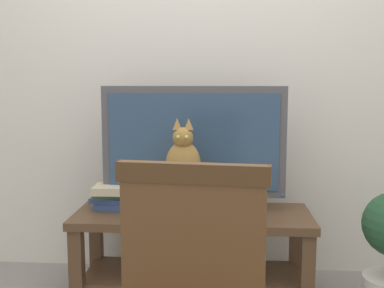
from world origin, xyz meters
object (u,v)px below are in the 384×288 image
object	(u,v)px
tv	(194,146)
tv_stand	(193,238)
cat	(184,172)
media_box	(184,210)
book_stack	(110,196)

from	to	relation	value
tv	tv_stand	bearing A→B (deg)	-90.02
tv_stand	cat	xyz separation A→B (m)	(-0.04, -0.07, 0.38)
media_box	cat	size ratio (longest dim) A/B	0.91
media_box	book_stack	xyz separation A→B (m)	(-0.43, 0.10, 0.04)
tv	cat	size ratio (longest dim) A/B	2.19
tv	book_stack	xyz separation A→B (m)	(-0.47, -0.04, -0.29)
tv_stand	book_stack	xyz separation A→B (m)	(-0.47, 0.04, 0.22)
media_box	cat	xyz separation A→B (m)	(0.00, -0.01, 0.21)
tv	media_box	distance (m)	0.36
tv_stand	media_box	distance (m)	0.19
cat	book_stack	world-z (taller)	cat
cat	book_stack	distance (m)	0.47
tv_stand	cat	world-z (taller)	cat
media_box	tv	bearing A→B (deg)	71.50
cat	book_stack	size ratio (longest dim) A/B	2.06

